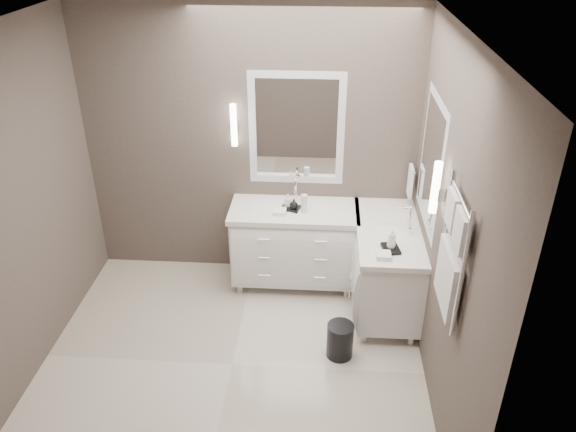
# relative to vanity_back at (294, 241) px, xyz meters

# --- Properties ---
(floor) EXTENTS (3.20, 3.00, 0.01)m
(floor) POSITION_rel_vanity_back_xyz_m (-0.45, -1.23, -0.49)
(floor) COLOR beige
(floor) RESTS_ON ground
(ceiling) EXTENTS (3.20, 3.00, 0.01)m
(ceiling) POSITION_rel_vanity_back_xyz_m (-0.45, -1.23, 2.22)
(ceiling) COLOR white
(ceiling) RESTS_ON wall_back
(wall_back) EXTENTS (3.20, 0.01, 2.70)m
(wall_back) POSITION_rel_vanity_back_xyz_m (-0.45, 0.28, 0.86)
(wall_back) COLOR #504640
(wall_back) RESTS_ON floor
(wall_front) EXTENTS (3.20, 0.01, 2.70)m
(wall_front) POSITION_rel_vanity_back_xyz_m (-0.45, -2.73, 0.86)
(wall_front) COLOR #504640
(wall_front) RESTS_ON floor
(wall_left) EXTENTS (0.01, 3.00, 2.70)m
(wall_left) POSITION_rel_vanity_back_xyz_m (-2.06, -1.23, 0.86)
(wall_left) COLOR #504640
(wall_left) RESTS_ON floor
(wall_right) EXTENTS (0.01, 3.00, 2.70)m
(wall_right) POSITION_rel_vanity_back_xyz_m (1.15, -1.23, 0.86)
(wall_right) COLOR #504640
(wall_right) RESTS_ON floor
(vanity_back) EXTENTS (1.24, 0.59, 0.97)m
(vanity_back) POSITION_rel_vanity_back_xyz_m (0.00, 0.00, 0.00)
(vanity_back) COLOR white
(vanity_back) RESTS_ON floor
(vanity_right) EXTENTS (0.59, 1.24, 0.97)m
(vanity_right) POSITION_rel_vanity_back_xyz_m (0.88, -0.33, 0.00)
(vanity_right) COLOR white
(vanity_right) RESTS_ON floor
(mirror_back) EXTENTS (0.90, 0.02, 1.10)m
(mirror_back) POSITION_rel_vanity_back_xyz_m (-0.00, 0.26, 1.06)
(mirror_back) COLOR white
(mirror_back) RESTS_ON wall_back
(mirror_right) EXTENTS (0.02, 0.90, 1.10)m
(mirror_right) POSITION_rel_vanity_back_xyz_m (1.14, -0.43, 1.06)
(mirror_right) COLOR white
(mirror_right) RESTS_ON wall_right
(sconce_back) EXTENTS (0.06, 0.06, 0.40)m
(sconce_back) POSITION_rel_vanity_back_xyz_m (-0.58, 0.20, 1.11)
(sconce_back) COLOR white
(sconce_back) RESTS_ON wall_back
(sconce_right) EXTENTS (0.06, 0.06, 0.40)m
(sconce_right) POSITION_rel_vanity_back_xyz_m (1.08, -1.01, 1.11)
(sconce_right) COLOR white
(sconce_right) RESTS_ON wall_right
(towel_bar_corner) EXTENTS (0.03, 0.22, 0.30)m
(towel_bar_corner) POSITION_rel_vanity_back_xyz_m (1.09, 0.13, 0.63)
(towel_bar_corner) COLOR white
(towel_bar_corner) RESTS_ON wall_right
(towel_ladder) EXTENTS (0.06, 0.58, 0.90)m
(towel_ladder) POSITION_rel_vanity_back_xyz_m (1.10, -1.63, 0.91)
(towel_ladder) COLOR white
(towel_ladder) RESTS_ON wall_right
(waste_bin) EXTENTS (0.26, 0.26, 0.32)m
(waste_bin) POSITION_rel_vanity_back_xyz_m (0.45, -1.04, -0.33)
(waste_bin) COLOR black
(waste_bin) RESTS_ON floor
(amenity_tray_back) EXTENTS (0.21, 0.18, 0.03)m
(amenity_tray_back) POSITION_rel_vanity_back_xyz_m (-0.03, -0.02, 0.38)
(amenity_tray_back) COLOR black
(amenity_tray_back) RESTS_ON vanity_back
(amenity_tray_right) EXTENTS (0.16, 0.20, 0.03)m
(amenity_tray_right) POSITION_rel_vanity_back_xyz_m (0.85, -0.68, 0.38)
(amenity_tray_right) COLOR black
(amenity_tray_right) RESTS_ON vanity_right
(water_bottle) EXTENTS (0.08, 0.08, 0.18)m
(water_bottle) POSITION_rel_vanity_back_xyz_m (0.09, -0.06, 0.45)
(water_bottle) COLOR silver
(water_bottle) RESTS_ON vanity_back
(soap_bottle_a) EXTENTS (0.07, 0.07, 0.12)m
(soap_bottle_a) POSITION_rel_vanity_back_xyz_m (-0.06, 0.00, 0.45)
(soap_bottle_a) COLOR white
(soap_bottle_a) RESTS_ON amenity_tray_back
(soap_bottle_b) EXTENTS (0.10, 0.10, 0.10)m
(soap_bottle_b) POSITION_rel_vanity_back_xyz_m (-0.00, -0.05, 0.44)
(soap_bottle_b) COLOR black
(soap_bottle_b) RESTS_ON amenity_tray_back
(soap_bottle_c) EXTENTS (0.08, 0.08, 0.19)m
(soap_bottle_c) POSITION_rel_vanity_back_xyz_m (0.85, -0.68, 0.48)
(soap_bottle_c) COLOR white
(soap_bottle_c) RESTS_ON amenity_tray_right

